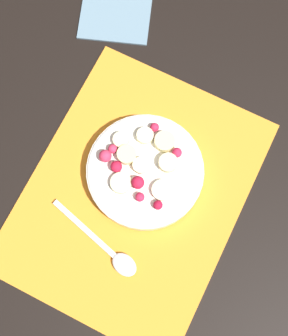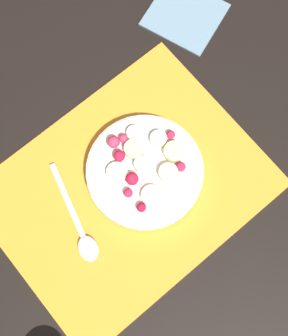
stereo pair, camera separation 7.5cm
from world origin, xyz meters
TOP-DOWN VIEW (x-y plane):
  - ground_plane at (0.00, 0.00)m, footprint 3.00×3.00m
  - placemat at (0.00, 0.00)m, footprint 0.44×0.34m
  - fruit_bowl at (-0.04, -0.00)m, footprint 0.19×0.19m
  - spoon at (0.10, 0.01)m, footprint 0.06×0.17m
  - napkin at (-0.29, -0.18)m, footprint 0.16×0.16m

SIDE VIEW (x-z plane):
  - ground_plane at x=0.00m, z-range 0.00..0.00m
  - placemat at x=0.00m, z-range 0.00..0.01m
  - napkin at x=-0.29m, z-range 0.00..0.01m
  - spoon at x=0.10m, z-range 0.01..0.01m
  - fruit_bowl at x=-0.04m, z-range 0.00..0.05m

